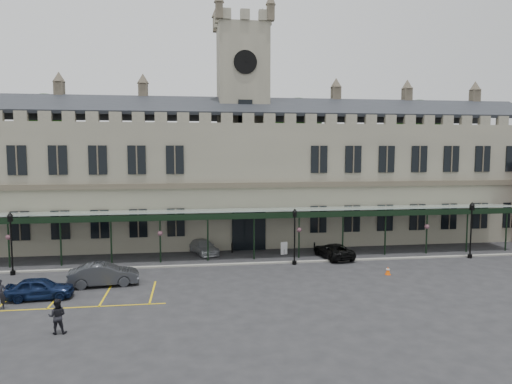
{
  "coord_description": "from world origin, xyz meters",
  "views": [
    {
      "loc": [
        -5.31,
        -31.46,
        9.52
      ],
      "look_at": [
        0.0,
        6.0,
        6.0
      ],
      "focal_mm": 32.0,
      "sensor_mm": 36.0,
      "label": 1
    }
  ],
  "objects": [
    {
      "name": "ground",
      "position": [
        0.0,
        0.0,
        0.0
      ],
      "size": [
        140.0,
        140.0,
        0.0
      ],
      "primitive_type": "plane",
      "color": "#242426"
    },
    {
      "name": "station_building",
      "position": [
        0.0,
        15.91,
        6.47
      ],
      "size": [
        60.0,
        10.36,
        17.3
      ],
      "color": "slate",
      "rests_on": "ground"
    },
    {
      "name": "clock_tower",
      "position": [
        0.0,
        16.0,
        13.11
      ],
      "size": [
        5.6,
        5.6,
        24.8
      ],
      "color": "slate",
      "rests_on": "ground"
    },
    {
      "name": "canopy",
      "position": [
        0.0,
        7.46,
        2.4
      ],
      "size": [
        50.0,
        4.1,
        4.3
      ],
      "color": "#8C9E93",
      "rests_on": "ground"
    },
    {
      "name": "kerb",
      "position": [
        0.0,
        5.5,
        0.06
      ],
      "size": [
        60.0,
        0.4,
        0.12
      ],
      "primitive_type": "cube",
      "color": "gray",
      "rests_on": "ground"
    },
    {
      "name": "parking_markings",
      "position": [
        -14.0,
        -1.5,
        0.0
      ],
      "size": [
        16.0,
        6.0,
        0.01
      ],
      "primitive_type": null,
      "color": "gold",
      "rests_on": "ground"
    },
    {
      "name": "tree_behind_left",
      "position": [
        -22.0,
        25.0,
        12.81
      ],
      "size": [
        6.0,
        6.0,
        16.0
      ],
      "color": "#332314",
      "rests_on": "ground"
    },
    {
      "name": "tree_behind_mid",
      "position": [
        8.0,
        25.0,
        12.81
      ],
      "size": [
        6.0,
        6.0,
        16.0
      ],
      "color": "#332314",
      "rests_on": "ground"
    },
    {
      "name": "tree_behind_right",
      "position": [
        24.0,
        25.0,
        12.81
      ],
      "size": [
        6.0,
        6.0,
        16.0
      ],
      "color": "#332314",
      "rests_on": "ground"
    },
    {
      "name": "lamp_post_left",
      "position": [
        -18.91,
        4.84,
        2.87
      ],
      "size": [
        0.46,
        0.46,
        4.84
      ],
      "color": "black",
      "rests_on": "ground"
    },
    {
      "name": "lamp_post_mid",
      "position": [
        3.07,
        4.9,
        2.8
      ],
      "size": [
        0.45,
        0.45,
        4.72
      ],
      "color": "black",
      "rests_on": "ground"
    },
    {
      "name": "lamp_post_right",
      "position": [
        18.9,
        4.95,
        2.96
      ],
      "size": [
        0.47,
        0.47,
        4.99
      ],
      "color": "black",
      "rests_on": "ground"
    },
    {
      "name": "traffic_cone",
      "position": [
        9.45,
        0.86,
        0.32
      ],
      "size": [
        0.41,
        0.41,
        0.65
      ],
      "rotation": [
        0.0,
        0.0,
        -0.03
      ],
      "color": "#F25307",
      "rests_on": "ground"
    },
    {
      "name": "sign_board",
      "position": [
        2.95,
        8.6,
        0.56
      ],
      "size": [
        0.66,
        0.25,
        1.15
      ],
      "rotation": [
        0.0,
        0.0,
        0.31
      ],
      "color": "black",
      "rests_on": "ground"
    },
    {
      "name": "bollard_left",
      "position": [
        -1.66,
        10.01,
        0.45
      ],
      "size": [
        0.16,
        0.16,
        0.9
      ],
      "primitive_type": "cylinder",
      "color": "black",
      "rests_on": "ground"
    },
    {
      "name": "bollard_right",
      "position": [
        6.04,
        9.46,
        0.43
      ],
      "size": [
        0.15,
        0.15,
        0.85
      ],
      "primitive_type": "cylinder",
      "color": "black",
      "rests_on": "ground"
    },
    {
      "name": "car_left_a",
      "position": [
        -15.0,
        -1.41,
        0.7
      ],
      "size": [
        4.18,
        1.89,
        1.39
      ],
      "primitive_type": "imported",
      "rotation": [
        0.0,
        0.0,
        1.63
      ],
      "color": "#0D193A",
      "rests_on": "ground"
    },
    {
      "name": "car_left_b",
      "position": [
        -11.5,
        1.04,
        0.79
      ],
      "size": [
        4.93,
        2.23,
        1.57
      ],
      "primitive_type": "imported",
      "rotation": [
        0.0,
        0.0,
        1.69
      ],
      "color": "#303237",
      "rests_on": "ground"
    },
    {
      "name": "car_taxi",
      "position": [
        -4.32,
        10.0,
        0.62
      ],
      "size": [
        3.2,
        4.65,
        1.25
      ],
      "primitive_type": "imported",
      "rotation": [
        0.0,
        0.0,
        0.37
      ],
      "color": "#A3A5AA",
      "rests_on": "ground"
    },
    {
      "name": "car_van",
      "position": [
        7.0,
        6.68,
        0.65
      ],
      "size": [
        2.89,
        4.96,
        1.3
      ],
      "primitive_type": "imported",
      "rotation": [
        0.0,
        0.0,
        3.31
      ],
      "color": "black",
      "rests_on": "ground"
    },
    {
      "name": "person_a",
      "position": [
        -16.73,
        -3.08,
        0.92
      ],
      "size": [
        0.8,
        0.7,
        1.84
      ],
      "primitive_type": "imported",
      "rotation": [
        0.0,
        0.0,
        0.48
      ],
      "color": "black",
      "rests_on": "ground"
    },
    {
      "name": "person_b",
      "position": [
        -12.3,
        -7.35,
        0.93
      ],
      "size": [
        0.93,
        0.74,
        1.86
      ],
      "primitive_type": "imported",
      "rotation": [
        0.0,
        0.0,
        3.18
      ],
      "color": "black",
      "rests_on": "ground"
    }
  ]
}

